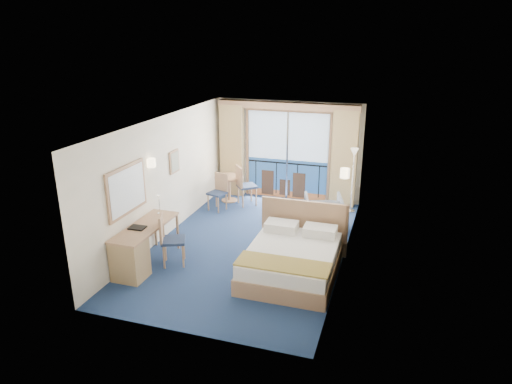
# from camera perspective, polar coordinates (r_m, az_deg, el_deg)

# --- Properties ---
(floor) EXTENTS (6.50, 6.50, 0.00)m
(floor) POSITION_cam_1_polar(r_m,az_deg,el_deg) (10.00, -0.68, -6.63)
(floor) COLOR navy
(floor) RESTS_ON ground
(room_walls) EXTENTS (4.04, 6.54, 2.72)m
(room_walls) POSITION_cam_1_polar(r_m,az_deg,el_deg) (9.36, -0.72, 3.22)
(room_walls) COLOR white
(room_walls) RESTS_ON ground
(balcony_door) EXTENTS (2.36, 0.03, 2.52)m
(balcony_door) POSITION_cam_1_polar(r_m,az_deg,el_deg) (12.52, 3.90, 4.25)
(balcony_door) COLOR navy
(balcony_door) RESTS_ON room_walls
(curtain_left) EXTENTS (0.65, 0.22, 2.55)m
(curtain_left) POSITION_cam_1_polar(r_m,az_deg,el_deg) (12.79, -3.00, 5.19)
(curtain_left) COLOR tan
(curtain_left) RESTS_ON room_walls
(curtain_right) EXTENTS (0.65, 0.22, 2.55)m
(curtain_right) POSITION_cam_1_polar(r_m,az_deg,el_deg) (12.09, 10.94, 4.04)
(curtain_right) COLOR tan
(curtain_right) RESTS_ON room_walls
(pelmet) EXTENTS (3.80, 0.25, 0.18)m
(pelmet) POSITION_cam_1_polar(r_m,az_deg,el_deg) (12.12, 3.95, 10.69)
(pelmet) COLOR tan
(pelmet) RESTS_ON room_walls
(mirror) EXTENTS (0.05, 1.25, 0.95)m
(mirror) POSITION_cam_1_polar(r_m,az_deg,el_deg) (8.98, -15.84, 0.25)
(mirror) COLOR tan
(mirror) RESTS_ON room_walls
(wall_print) EXTENTS (0.04, 0.42, 0.52)m
(wall_print) POSITION_cam_1_polar(r_m,az_deg,el_deg) (10.56, -10.16, 3.76)
(wall_print) COLOR tan
(wall_print) RESTS_ON room_walls
(sconce_left) EXTENTS (0.18, 0.18, 0.18)m
(sconce_left) POSITION_cam_1_polar(r_m,az_deg,el_deg) (9.60, -12.95, 3.58)
(sconce_left) COLOR #FDE4B1
(sconce_left) RESTS_ON room_walls
(sconce_right) EXTENTS (0.18, 0.18, 0.18)m
(sconce_right) POSITION_cam_1_polar(r_m,az_deg,el_deg) (8.81, 11.05, 2.32)
(sconce_right) COLOR #FDE4B1
(sconce_right) RESTS_ON room_walls
(bed) EXTENTS (1.81, 2.15, 1.14)m
(bed) POSITION_cam_1_polar(r_m,az_deg,el_deg) (8.76, 4.59, -8.29)
(bed) COLOR tan
(bed) RESTS_ON ground
(nightstand) EXTENTS (0.38, 0.36, 0.50)m
(nightstand) POSITION_cam_1_polar(r_m,az_deg,el_deg) (9.85, 9.95, -5.73)
(nightstand) COLOR tan
(nightstand) RESTS_ON ground
(phone) EXTENTS (0.19, 0.15, 0.08)m
(phone) POSITION_cam_1_polar(r_m,az_deg,el_deg) (9.72, 10.15, -4.21)
(phone) COLOR white
(phone) RESTS_ON nightstand
(armchair) EXTENTS (1.04, 1.06, 0.79)m
(armchair) POSITION_cam_1_polar(r_m,az_deg,el_deg) (10.85, 8.37, -2.44)
(armchair) COLOR #494E58
(armchair) RESTS_ON ground
(floor_lamp) EXTENTS (0.23, 0.23, 1.68)m
(floor_lamp) POSITION_cam_1_polar(r_m,az_deg,el_deg) (11.67, 12.11, 3.42)
(floor_lamp) COLOR silver
(floor_lamp) RESTS_ON ground
(desk) EXTENTS (0.60, 1.74, 0.82)m
(desk) POSITION_cam_1_polar(r_m,az_deg,el_deg) (8.93, -15.08, -7.40)
(desk) COLOR tan
(desk) RESTS_ON ground
(desk_chair) EXTENTS (0.61, 0.61, 1.06)m
(desk_chair) POSITION_cam_1_polar(r_m,az_deg,el_deg) (9.13, -10.92, -5.46)
(desk_chair) COLOR #212E4D
(desk_chair) RESTS_ON ground
(folder) EXTENTS (0.31, 0.24, 0.03)m
(folder) POSITION_cam_1_polar(r_m,az_deg,el_deg) (9.06, -14.61, -4.33)
(folder) COLOR black
(folder) RESTS_ON desk
(desk_lamp) EXTENTS (0.11, 0.11, 0.40)m
(desk_lamp) POSITION_cam_1_polar(r_m,az_deg,el_deg) (9.53, -12.03, -1.10)
(desk_lamp) COLOR silver
(desk_lamp) RESTS_ON desk
(round_table) EXTENTS (0.78, 0.78, 0.70)m
(round_table) POSITION_cam_1_polar(r_m,az_deg,el_deg) (12.44, -3.39, 1.21)
(round_table) COLOR tan
(round_table) RESTS_ON ground
(table_chair_a) EXTENTS (0.66, 0.66, 1.08)m
(table_chair_a) POSITION_cam_1_polar(r_m,az_deg,el_deg) (12.10, -1.55, 1.11)
(table_chair_a) COLOR #212E4D
(table_chair_a) RESTS_ON ground
(table_chair_b) EXTENTS (0.51, 0.52, 0.96)m
(table_chair_b) POSITION_cam_1_polar(r_m,az_deg,el_deg) (11.85, -4.65, 0.32)
(table_chair_b) COLOR #212E4D
(table_chair_b) RESTS_ON ground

